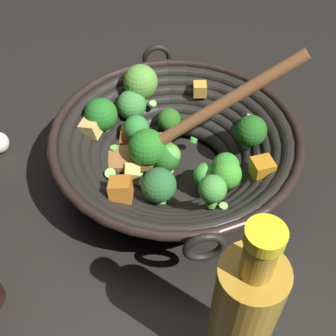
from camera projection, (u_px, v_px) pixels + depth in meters
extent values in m
plane|color=black|center=(175.00, 174.00, 0.73)|extent=(4.00, 4.00, 0.00)
cylinder|color=black|center=(175.00, 172.00, 0.72)|extent=(0.15, 0.15, 0.01)
torus|color=black|center=(175.00, 165.00, 0.71)|extent=(0.20, 0.20, 0.02)
torus|color=black|center=(175.00, 161.00, 0.70)|extent=(0.23, 0.23, 0.02)
torus|color=black|center=(176.00, 157.00, 0.70)|extent=(0.26, 0.26, 0.02)
torus|color=black|center=(176.00, 152.00, 0.69)|extent=(0.28, 0.28, 0.02)
torus|color=black|center=(176.00, 148.00, 0.68)|extent=(0.31, 0.31, 0.02)
torus|color=black|center=(176.00, 143.00, 0.67)|extent=(0.34, 0.34, 0.02)
torus|color=black|center=(176.00, 138.00, 0.67)|extent=(0.36, 0.36, 0.02)
torus|color=black|center=(176.00, 133.00, 0.66)|extent=(0.38, 0.38, 0.01)
torus|color=black|center=(204.00, 247.00, 0.52)|extent=(0.05, 0.02, 0.05)
torus|color=black|center=(157.00, 58.00, 0.79)|extent=(0.05, 0.02, 0.05)
cylinder|color=#7DBC5D|center=(248.00, 145.00, 0.70)|extent=(0.03, 0.03, 0.03)
sphere|color=#205F1C|center=(251.00, 131.00, 0.67)|extent=(0.05, 0.05, 0.05)
cylinder|color=#6CA442|center=(225.00, 186.00, 0.65)|extent=(0.02, 0.02, 0.02)
sphere|color=green|center=(226.00, 174.00, 0.63)|extent=(0.04, 0.04, 0.04)
cylinder|color=#5FA24A|center=(205.00, 185.00, 0.67)|extent=(0.02, 0.02, 0.01)
sphere|color=green|center=(205.00, 175.00, 0.66)|extent=(0.04, 0.04, 0.04)
cylinder|color=#76AB49|center=(148.00, 163.00, 0.70)|extent=(0.03, 0.03, 0.02)
sphere|color=#25711F|center=(147.00, 148.00, 0.68)|extent=(0.06, 0.06, 0.06)
cylinder|color=#649D41|center=(166.00, 169.00, 0.70)|extent=(0.02, 0.02, 0.02)
sphere|color=#23631F|center=(166.00, 157.00, 0.68)|extent=(0.05, 0.05, 0.05)
cylinder|color=#71AC3D|center=(103.00, 127.00, 0.72)|extent=(0.03, 0.03, 0.02)
sphere|color=#216B1F|center=(101.00, 114.00, 0.70)|extent=(0.05, 0.05, 0.05)
cylinder|color=#589F46|center=(132.00, 117.00, 0.75)|extent=(0.02, 0.02, 0.02)
sphere|color=#3E823A|center=(132.00, 105.00, 0.73)|extent=(0.05, 0.05, 0.05)
cylinder|color=#80BC4D|center=(169.00, 130.00, 0.76)|extent=(0.02, 0.02, 0.01)
sphere|color=#27611C|center=(169.00, 120.00, 0.74)|extent=(0.04, 0.04, 0.04)
cylinder|color=#719E46|center=(137.00, 140.00, 0.73)|extent=(0.02, 0.02, 0.02)
sphere|color=#2F7F33|center=(136.00, 128.00, 0.71)|extent=(0.04, 0.04, 0.04)
cylinder|color=#549338|center=(224.00, 178.00, 0.66)|extent=(0.02, 0.02, 0.02)
sphere|color=#348828|center=(226.00, 166.00, 0.64)|extent=(0.04, 0.04, 0.04)
cylinder|color=#54A036|center=(211.00, 200.00, 0.59)|extent=(0.03, 0.03, 0.02)
sphere|color=#43953A|center=(213.00, 189.00, 0.58)|extent=(0.04, 0.04, 0.04)
cylinder|color=#79AD49|center=(169.00, 166.00, 0.70)|extent=(0.02, 0.02, 0.02)
sphere|color=#57A23F|center=(169.00, 155.00, 0.68)|extent=(0.04, 0.04, 0.04)
cylinder|color=#6EB451|center=(159.00, 198.00, 0.64)|extent=(0.03, 0.03, 0.02)
sphere|color=#28622F|center=(159.00, 185.00, 0.62)|extent=(0.05, 0.05, 0.05)
cylinder|color=#6C9F3C|center=(141.00, 98.00, 0.76)|extent=(0.03, 0.03, 0.02)
sphere|color=#589736|center=(141.00, 82.00, 0.73)|extent=(0.06, 0.06, 0.06)
cube|color=#BD791C|center=(262.00, 169.00, 0.63)|extent=(0.04, 0.04, 0.03)
cube|color=#DFBE62|center=(91.00, 128.00, 0.69)|extent=(0.04, 0.03, 0.03)
cube|color=#BE6B21|center=(121.00, 190.00, 0.60)|extent=(0.04, 0.04, 0.04)
cube|color=#C6702C|center=(128.00, 135.00, 0.73)|extent=(0.03, 0.03, 0.03)
cube|color=#C56E32|center=(160.00, 145.00, 0.72)|extent=(0.04, 0.04, 0.04)
cube|color=gold|center=(200.00, 89.00, 0.75)|extent=(0.03, 0.02, 0.02)
cube|color=#ECB663|center=(132.00, 174.00, 0.68)|extent=(0.03, 0.03, 0.03)
cube|color=#EBB16F|center=(252.00, 128.00, 0.71)|extent=(0.04, 0.03, 0.03)
cylinder|color=#99D166|center=(153.00, 104.00, 0.74)|extent=(0.02, 0.02, 0.01)
cylinder|color=#99D166|center=(223.00, 206.00, 0.59)|extent=(0.01, 0.01, 0.00)
cylinder|color=#6BC651|center=(176.00, 128.00, 0.73)|extent=(0.02, 0.02, 0.00)
cylinder|color=#56B247|center=(193.00, 140.00, 0.73)|extent=(0.02, 0.02, 0.01)
cylinder|color=#6BC651|center=(139.00, 173.00, 0.69)|extent=(0.02, 0.02, 0.01)
cylinder|color=#6BC651|center=(170.00, 151.00, 0.70)|extent=(0.02, 0.02, 0.01)
cylinder|color=#99D166|center=(110.00, 173.00, 0.64)|extent=(0.02, 0.02, 0.01)
cylinder|color=#6BC651|center=(114.00, 147.00, 0.70)|extent=(0.02, 0.02, 0.01)
cylinder|color=#99D166|center=(220.00, 184.00, 0.65)|extent=(0.01, 0.01, 0.01)
cube|color=brown|center=(131.00, 158.00, 0.69)|extent=(0.08, 0.06, 0.01)
cylinder|color=#925A33|center=(221.00, 105.00, 0.62)|extent=(0.22, 0.06, 0.18)
cylinder|color=#AD7F23|center=(242.00, 318.00, 0.46)|extent=(0.07, 0.07, 0.19)
cylinder|color=#AD7F23|center=(259.00, 257.00, 0.37)|extent=(0.03, 0.03, 0.05)
cylinder|color=yellow|center=(265.00, 236.00, 0.35)|extent=(0.03, 0.03, 0.01)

